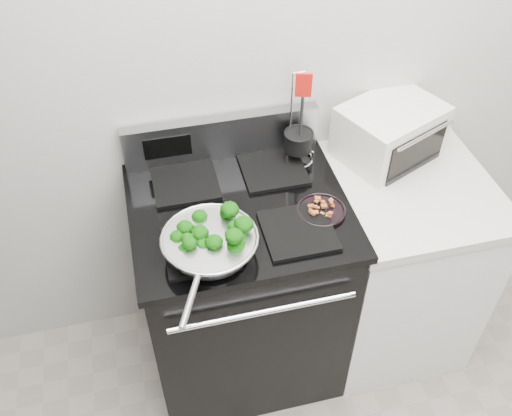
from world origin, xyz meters
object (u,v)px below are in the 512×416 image
object	(u,v)px
skillet	(210,244)
utensil_holder	(298,146)
gas_range	(241,286)
toaster_oven	(390,131)
bacon_plate	(321,208)

from	to	relation	value
skillet	utensil_holder	xyz separation A→B (m)	(0.42, 0.41, 0.02)
gas_range	toaster_oven	distance (m)	0.87
skillet	bacon_plate	bearing A→B (deg)	37.38
gas_range	skillet	size ratio (longest dim) A/B	2.33
toaster_oven	bacon_plate	bearing A→B (deg)	-165.52
utensil_holder	toaster_oven	distance (m)	0.37
skillet	bacon_plate	distance (m)	0.43
gas_range	skillet	world-z (taller)	gas_range
bacon_plate	skillet	bearing A→B (deg)	-165.84
bacon_plate	toaster_oven	distance (m)	0.48
bacon_plate	toaster_oven	bearing A→B (deg)	38.04
gas_range	utensil_holder	size ratio (longest dim) A/B	2.86
utensil_holder	toaster_oven	bearing A→B (deg)	14.26
gas_range	bacon_plate	distance (m)	0.56
gas_range	bacon_plate	size ratio (longest dim) A/B	6.45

